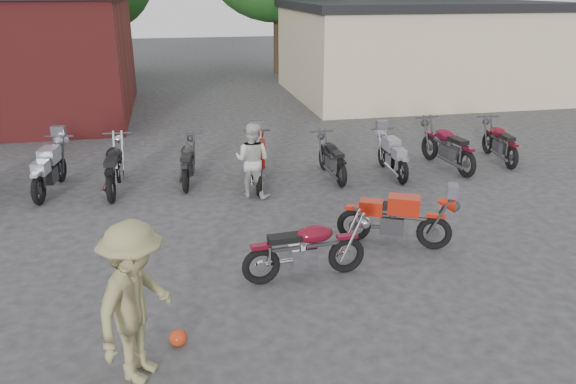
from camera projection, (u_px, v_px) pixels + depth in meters
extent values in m
plane|color=#2E2D30|center=(290.00, 291.00, 8.51)|extent=(90.00, 90.00, 0.00)
cube|color=tan|center=(415.00, 52.00, 23.31)|extent=(10.00, 8.00, 3.50)
ellipsoid|color=#AB3012|center=(178.00, 338.00, 7.21)|extent=(0.26, 0.26, 0.22)
imported|color=beige|center=(252.00, 160.00, 12.09)|extent=(1.00, 0.94, 1.65)
imported|color=#858052|center=(136.00, 303.00, 6.35)|extent=(1.28, 1.48, 1.98)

